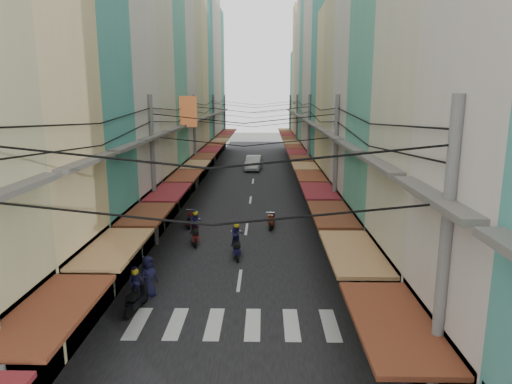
# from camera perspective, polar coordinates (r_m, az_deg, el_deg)

# --- Properties ---
(ground) EXTENTS (160.00, 160.00, 0.00)m
(ground) POSITION_cam_1_polar(r_m,az_deg,el_deg) (22.71, -1.80, -9.04)
(ground) COLOR slate
(ground) RESTS_ON ground
(road) EXTENTS (10.00, 80.00, 0.02)m
(road) POSITION_cam_1_polar(r_m,az_deg,el_deg) (41.98, -0.45, 0.83)
(road) COLOR black
(road) RESTS_ON ground
(sidewalk_left) EXTENTS (3.00, 80.00, 0.06)m
(sidewalk_left) POSITION_cam_1_polar(r_m,az_deg,el_deg) (42.65, -9.21, 0.88)
(sidewalk_left) COLOR slate
(sidewalk_left) RESTS_ON ground
(sidewalk_right) EXTENTS (3.00, 80.00, 0.06)m
(sidewalk_right) POSITION_cam_1_polar(r_m,az_deg,el_deg) (42.31, 8.39, 0.82)
(sidewalk_right) COLOR slate
(sidewalk_right) RESTS_ON ground
(crosswalk) EXTENTS (7.55, 2.40, 0.01)m
(crosswalk) POSITION_cam_1_polar(r_m,az_deg,el_deg) (17.25, -2.82, -16.15)
(crosswalk) COLOR silver
(crosswalk) RESTS_ON ground
(building_row_left) EXTENTS (7.80, 67.67, 23.70)m
(building_row_left) POSITION_cam_1_polar(r_m,az_deg,el_deg) (38.82, -12.75, 14.13)
(building_row_left) COLOR beige
(building_row_left) RESTS_ON ground
(building_row_right) EXTENTS (7.80, 68.98, 22.59)m
(building_row_right) POSITION_cam_1_polar(r_m,az_deg,el_deg) (38.24, 11.67, 13.66)
(building_row_right) COLOR teal
(building_row_right) RESTS_ON ground
(utility_poles) EXTENTS (10.20, 66.13, 8.20)m
(utility_poles) POSITION_cam_1_polar(r_m,az_deg,el_deg) (36.23, -0.68, 9.54)
(utility_poles) COLOR slate
(utility_poles) RESTS_ON ground
(white_car) EXTENTS (5.61, 2.52, 1.93)m
(white_car) POSITION_cam_1_polar(r_m,az_deg,el_deg) (50.86, -0.30, 2.80)
(white_car) COLOR silver
(white_car) RESTS_ON ground
(bicycle) EXTENTS (1.65, 0.81, 1.09)m
(bicycle) POSITION_cam_1_polar(r_m,az_deg,el_deg) (22.35, 12.87, -9.71)
(bicycle) COLOR black
(bicycle) RESTS_ON ground
(moving_scooters) EXTENTS (5.79, 13.23, 1.98)m
(moving_scooters) POSITION_cam_1_polar(r_m,az_deg,el_deg) (23.98, -6.07, -6.52)
(moving_scooters) COLOR black
(moving_scooters) RESTS_ON ground
(parked_scooters) EXTENTS (13.14, 15.92, 0.98)m
(parked_scooters) POSITION_cam_1_polar(r_m,az_deg,el_deg) (19.01, 11.52, -12.15)
(parked_scooters) COLOR black
(parked_scooters) RESTS_ON ground
(pedestrians) EXTENTS (11.66, 23.98, 2.23)m
(pedestrians) POSITION_cam_1_polar(r_m,az_deg,el_deg) (25.44, -10.96, -4.45)
(pedestrians) COLOR #2A202A
(pedestrians) RESTS_ON ground
(market_umbrella) EXTENTS (2.28, 2.28, 2.40)m
(market_umbrella) POSITION_cam_1_polar(r_m,az_deg,el_deg) (15.04, 19.09, -12.39)
(market_umbrella) COLOR #B2B2B7
(market_umbrella) RESTS_ON ground
(traffic_sign) EXTENTS (0.10, 0.59, 2.69)m
(traffic_sign) POSITION_cam_1_polar(r_m,az_deg,el_deg) (22.48, 12.92, -4.38)
(traffic_sign) COLOR slate
(traffic_sign) RESTS_ON ground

